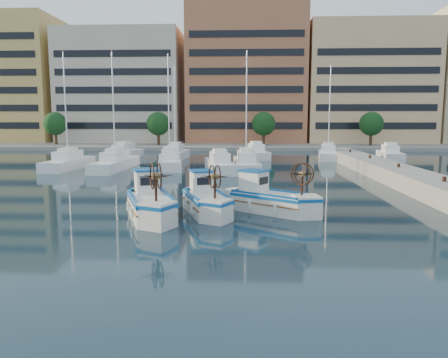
% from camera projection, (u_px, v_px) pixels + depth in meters
% --- Properties ---
extents(ground, '(300.00, 300.00, 0.00)m').
position_uv_depth(ground, '(230.00, 221.00, 21.62)').
color(ground, '#1A3546').
rests_on(ground, ground).
extents(quay, '(3.00, 60.00, 1.20)m').
position_uv_depth(quay, '(430.00, 186.00, 28.87)').
color(quay, gray).
rests_on(quay, ground).
extents(waterfront, '(180.00, 40.00, 25.60)m').
position_uv_depth(waterfront, '(289.00, 87.00, 84.05)').
color(waterfront, gray).
rests_on(waterfront, ground).
extents(yacht_marina, '(38.67, 23.51, 11.50)m').
position_uv_depth(yacht_marina, '(208.00, 159.00, 48.89)').
color(yacht_marina, white).
rests_on(yacht_marina, ground).
extents(fishing_boat_a, '(3.44, 5.00, 3.01)m').
position_uv_depth(fishing_boat_a, '(150.00, 201.00, 22.35)').
color(fishing_boat_a, white).
rests_on(fishing_boat_a, ground).
extents(fishing_boat_b, '(3.08, 4.63, 2.80)m').
position_uv_depth(fishing_boat_b, '(206.00, 199.00, 23.34)').
color(fishing_boat_b, white).
rests_on(fishing_boat_b, ground).
extents(fishing_boat_c, '(4.58, 4.03, 2.83)m').
position_uv_depth(fishing_boat_c, '(270.00, 198.00, 23.59)').
color(fishing_boat_c, white).
rests_on(fishing_boat_c, ground).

